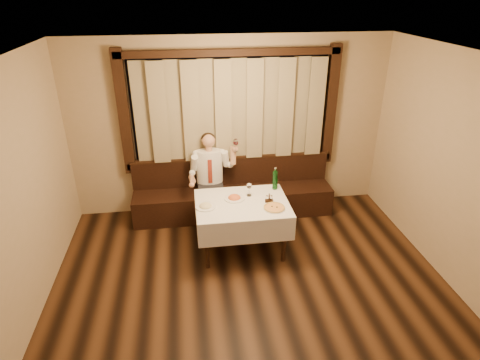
{
  "coord_description": "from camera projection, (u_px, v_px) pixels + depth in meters",
  "views": [
    {
      "loc": [
        -0.7,
        -3.03,
        3.45
      ],
      "look_at": [
        0.0,
        1.9,
        1.0
      ],
      "focal_mm": 30.0,
      "sensor_mm": 36.0,
      "label": 1
    }
  ],
  "objects": [
    {
      "name": "seated_man",
      "position": [
        210.0,
        171.0,
        6.23
      ],
      "size": [
        0.77,
        0.58,
        1.41
      ],
      "color": "black",
      "rests_on": "ground"
    },
    {
      "name": "pasta_cream",
      "position": [
        205.0,
        205.0,
        5.34
      ],
      "size": [
        0.27,
        0.27,
        0.09
      ],
      "rotation": [
        0.0,
        0.0,
        0.25
      ],
      "color": "white",
      "rests_on": "dining_table"
    },
    {
      "name": "cruet_caddy",
      "position": [
        269.0,
        199.0,
        5.47
      ],
      "size": [
        0.11,
        0.07,
        0.12
      ],
      "rotation": [
        0.0,
        0.0,
        -0.12
      ],
      "color": "black",
      "rests_on": "dining_table"
    },
    {
      "name": "dining_table",
      "position": [
        242.0,
        209.0,
        5.52
      ],
      "size": [
        1.27,
        0.97,
        0.76
      ],
      "color": "black",
      "rests_on": "ground"
    },
    {
      "name": "pizza",
      "position": [
        274.0,
        208.0,
        5.32
      ],
      "size": [
        0.3,
        0.3,
        0.03
      ],
      "rotation": [
        0.0,
        0.0,
        0.18
      ],
      "color": "white",
      "rests_on": "dining_table"
    },
    {
      "name": "banquette",
      "position": [
        233.0,
        196.0,
        6.58
      ],
      "size": [
        3.2,
        0.61,
        0.94
      ],
      "color": "black",
      "rests_on": "ground"
    },
    {
      "name": "table_wine_glass",
      "position": [
        249.0,
        186.0,
        5.59
      ],
      "size": [
        0.07,
        0.07,
        0.2
      ],
      "rotation": [
        0.0,
        0.0,
        0.37
      ],
      "color": "white",
      "rests_on": "dining_table"
    },
    {
      "name": "pasta_red",
      "position": [
        234.0,
        196.0,
        5.55
      ],
      "size": [
        0.29,
        0.29,
        0.1
      ],
      "rotation": [
        0.0,
        0.0,
        0.22
      ],
      "color": "white",
      "rests_on": "dining_table"
    },
    {
      "name": "room",
      "position": [
        251.0,
        176.0,
        4.5
      ],
      "size": [
        5.01,
        6.01,
        2.81
      ],
      "color": "black",
      "rests_on": "ground"
    },
    {
      "name": "green_bottle",
      "position": [
        275.0,
        180.0,
        5.78
      ],
      "size": [
        0.07,
        0.07,
        0.34
      ],
      "rotation": [
        0.0,
        0.0,
        0.18
      ],
      "color": "#125518",
      "rests_on": "dining_table"
    }
  ]
}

